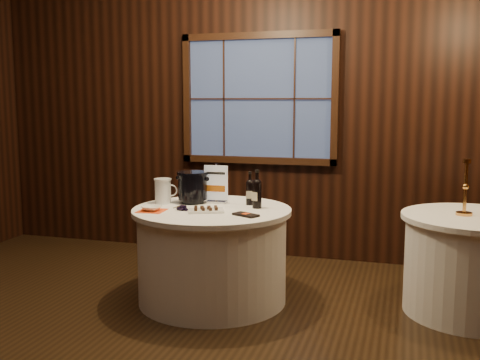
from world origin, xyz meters
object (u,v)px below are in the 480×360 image
(sign_stand, at_px, (216,190))
(cracker_bowl, at_px, (152,208))
(main_table, at_px, (212,254))
(brass_candlestick, at_px, (465,195))
(port_bottle_right, at_px, (257,192))
(grape_bunch, at_px, (184,208))
(side_table, at_px, (472,265))
(ice_bucket, at_px, (193,187))
(glass_pitcher, at_px, (163,191))
(chocolate_box, at_px, (246,215))
(port_bottle_left, at_px, (250,190))
(chocolate_plate, at_px, (206,210))

(sign_stand, bearing_deg, cracker_bowl, -129.52)
(main_table, bearing_deg, brass_candlestick, 8.65)
(main_table, distance_m, port_bottle_right, 0.63)
(main_table, relative_size, grape_bunch, 7.60)
(side_table, distance_m, sign_stand, 2.10)
(main_table, xyz_separation_m, ice_bucket, (-0.24, 0.18, 0.52))
(glass_pitcher, height_order, cracker_bowl, glass_pitcher)
(grape_bunch, bearing_deg, port_bottle_right, 25.16)
(chocolate_box, distance_m, grape_bunch, 0.54)
(glass_pitcher, relative_size, cracker_bowl, 1.41)
(ice_bucket, relative_size, cracker_bowl, 1.78)
(ice_bucket, relative_size, grape_bunch, 1.58)
(main_table, xyz_separation_m, port_bottle_left, (0.25, 0.24, 0.50))
(chocolate_box, bearing_deg, port_bottle_left, 128.78)
(port_bottle_right, bearing_deg, glass_pitcher, -159.87)
(ice_bucket, bearing_deg, side_table, 3.05)
(ice_bucket, bearing_deg, cracker_bowl, -113.06)
(glass_pitcher, bearing_deg, port_bottle_left, -6.20)
(sign_stand, xyz_separation_m, grape_bunch, (-0.15, -0.37, -0.09))
(sign_stand, relative_size, grape_bunch, 1.97)
(cracker_bowl, height_order, brass_candlestick, brass_candlestick)
(sign_stand, bearing_deg, port_bottle_right, -18.38)
(side_table, height_order, glass_pitcher, glass_pitcher)
(ice_bucket, height_order, chocolate_box, ice_bucket)
(port_bottle_right, height_order, chocolate_box, port_bottle_right)
(side_table, xyz_separation_m, chocolate_plate, (-2.00, -0.44, 0.40))
(ice_bucket, relative_size, glass_pitcher, 1.26)
(port_bottle_left, relative_size, cracker_bowl, 1.86)
(glass_pitcher, bearing_deg, grape_bunch, -57.06)
(side_table, distance_m, chocolate_box, 1.77)
(grape_bunch, bearing_deg, cracker_bowl, -154.90)
(sign_stand, distance_m, chocolate_plate, 0.39)
(cracker_bowl, bearing_deg, chocolate_box, 2.32)
(main_table, relative_size, brass_candlestick, 2.98)
(main_table, distance_m, chocolate_box, 0.56)
(side_table, relative_size, chocolate_plate, 3.31)
(port_bottle_left, xyz_separation_m, chocolate_plate, (-0.25, -0.38, -0.10))
(port_bottle_right, relative_size, brass_candlestick, 0.72)
(brass_candlestick, bearing_deg, glass_pitcher, -175.15)
(chocolate_plate, xyz_separation_m, cracker_bowl, (-0.42, -0.10, 0.01))
(port_bottle_left, bearing_deg, glass_pitcher, -173.51)
(side_table, bearing_deg, brass_candlestick, -174.41)
(port_bottle_left, xyz_separation_m, cracker_bowl, (-0.67, -0.48, -0.10))
(grape_bunch, height_order, glass_pitcher, glass_pitcher)
(sign_stand, xyz_separation_m, port_bottle_left, (0.29, 0.00, 0.01))
(port_bottle_left, xyz_separation_m, grape_bunch, (-0.44, -0.37, -0.10))
(port_bottle_left, distance_m, port_bottle_right, 0.15)
(ice_bucket, height_order, cracker_bowl, ice_bucket)
(port_bottle_right, relative_size, grape_bunch, 1.84)
(main_table, bearing_deg, chocolate_plate, -89.39)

